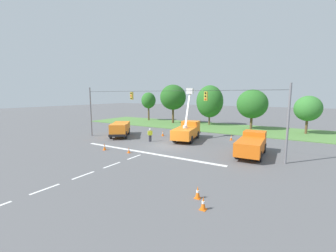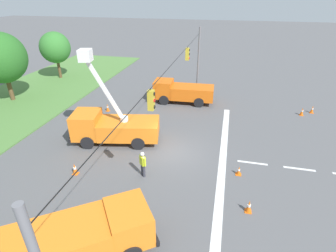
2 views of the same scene
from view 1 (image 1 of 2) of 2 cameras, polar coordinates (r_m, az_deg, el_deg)
name	(u,v)px [view 1 (image 1 of 2)]	position (r m, az deg, el deg)	size (l,w,h in m)	color
ground_plane	(164,146)	(27.20, -0.94, -5.14)	(200.00, 200.00, 0.00)	#565659
grass_verge	(216,127)	(43.20, 12.06, -0.33)	(56.00, 12.00, 0.10)	#517F3D
lane_markings	(137,156)	(23.23, -7.76, -7.51)	(17.60, 15.25, 0.01)	silver
signal_gantry	(164,111)	(26.54, -0.91, 3.82)	(26.20, 0.33, 7.20)	slate
tree_far_west	(149,101)	(53.63, -4.97, 6.46)	(3.40, 3.37, 6.67)	brown
tree_west	(173,97)	(48.01, 1.29, 7.29)	(5.48, 5.48, 8.25)	brown
tree_centre	(210,101)	(46.05, 10.54, 6.15)	(5.42, 4.67, 8.01)	brown
tree_east	(252,104)	(42.07, 20.59, 5.24)	(5.28, 4.51, 7.05)	brown
tree_far_east	(308,109)	(40.98, 31.99, 3.78)	(3.97, 3.72, 6.00)	brown
utility_truck_bucket_lift	(187,130)	(30.82, 4.86, -1.00)	(3.74, 6.97, 7.05)	orange
utility_truck_support_near	(252,144)	(24.44, 20.49, -4.33)	(2.63, 6.40, 2.25)	orange
utility_truck_support_far	(120,128)	(34.07, -12.07, -0.59)	(5.44, 6.34, 2.07)	orange
road_worker	(150,134)	(29.72, -4.57, -2.07)	(0.47, 0.52, 1.77)	#383842
traffic_cone_foreground_left	(129,150)	(24.44, -9.93, -6.06)	(0.36, 0.36, 0.63)	orange
traffic_cone_foreground_right	(105,147)	(26.25, -15.82, -5.09)	(0.36, 0.36, 0.76)	orange
traffic_cone_mid_left	(203,203)	(12.97, 8.94, -18.80)	(0.36, 0.36, 0.75)	orange
traffic_cone_mid_right	(198,192)	(14.14, 7.56, -16.34)	(0.36, 0.36, 0.77)	orange
traffic_cone_near_bucket	(231,138)	(31.81, 15.76, -2.84)	(0.36, 0.36, 0.75)	orange
traffic_cone_lane_edge_a	(163,133)	(33.77, -1.34, -1.87)	(0.36, 0.36, 0.79)	orange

